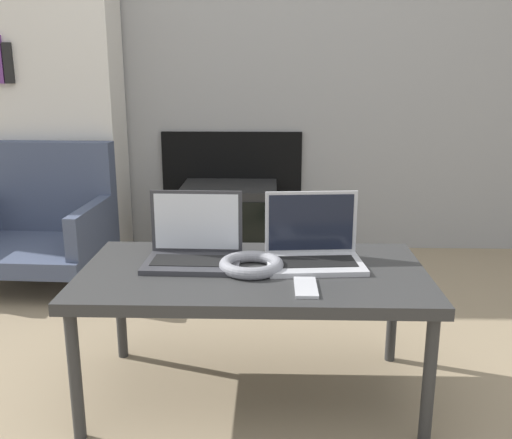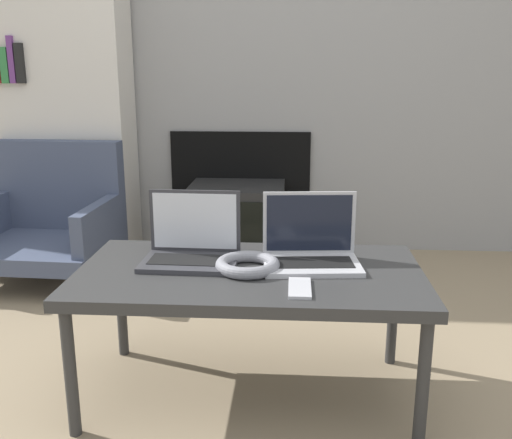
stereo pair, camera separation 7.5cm
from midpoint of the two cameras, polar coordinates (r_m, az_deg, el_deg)
The scene contains 9 objects.
wall_back at distance 3.33m, azimuth 2.25°, elevation 19.03°, with size 7.00×0.08×2.60m.
table at distance 1.79m, azimuth 0.56°, elevation -6.15°, with size 1.07×0.57×0.43m.
laptop_left at distance 1.85m, azimuth -5.28°, elevation -2.63°, with size 0.31×0.21×0.22m.
laptop_right at distance 1.83m, azimuth 6.66°, elevation -2.86°, with size 0.32×0.23×0.22m.
headphones at distance 1.76m, azimuth 0.37°, elevation -4.54°, with size 0.20×0.20×0.04m.
phone at distance 1.63m, azimuth 5.72°, elevation -6.84°, with size 0.06×0.15×0.01m.
tv at distance 3.18m, azimuth -1.23°, elevation -0.29°, with size 0.52×0.42×0.42m.
armchair at distance 3.10m, azimuth -19.24°, elevation 0.18°, with size 0.70×0.65×0.68m.
bookshelf at distance 3.38m, azimuth -19.00°, elevation 11.32°, with size 0.83×0.32×1.76m.
Camera 2 is at (0.13, -1.35, 1.03)m, focal length 40.00 mm.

